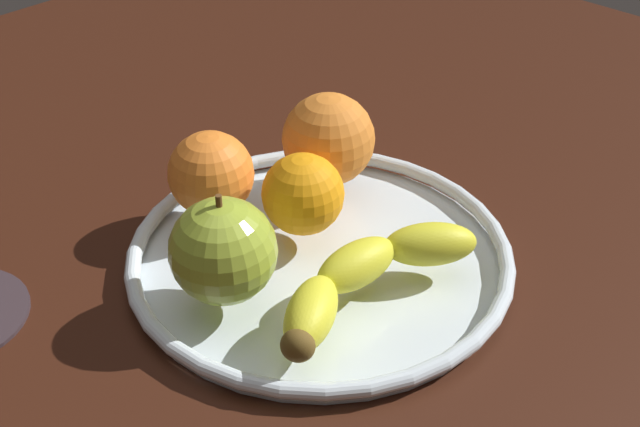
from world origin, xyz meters
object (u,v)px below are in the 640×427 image
apple (223,251)px  orange_back_left (328,139)px  orange_back_right (303,194)px  orange_front_left (211,174)px  banana (365,276)px  fruit_bowl (320,255)px

apple → orange_back_left: size_ratio=1.07×
orange_back_right → orange_front_left: (3.19, -6.94, 0.23)cm
banana → orange_front_left: bearing=-81.9°
apple → orange_back_right: apple is taller
banana → apple: apple is taller
orange_front_left → fruit_bowl: bearing=104.5°
fruit_bowl → orange_back_left: size_ratio=3.81×
banana → fruit_bowl: bearing=-100.9°
orange_back_right → orange_front_left: orange_front_left is taller
fruit_bowl → apple: bearing=-6.9°
fruit_bowl → banana: banana is taller
orange_back_right → orange_front_left: bearing=-65.3°
banana → apple: size_ratio=2.30×
apple → orange_back_right: 9.33cm
apple → orange_back_left: bearing=-162.6°
fruit_bowl → apple: size_ratio=3.55×
fruit_bowl → banana: 6.78cm
fruit_bowl → orange_front_left: orange_front_left is taller
apple → orange_front_left: size_ratio=1.22×
fruit_bowl → orange_front_left: 10.66cm
fruit_bowl → orange_back_right: (-0.75, -2.51, 4.06)cm
apple → orange_front_left: apple is taller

